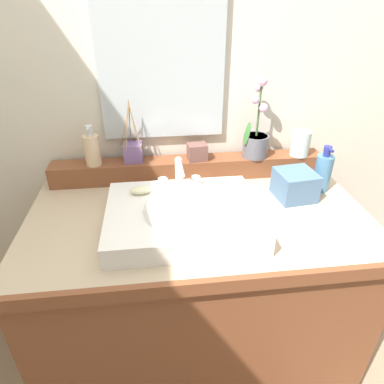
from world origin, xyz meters
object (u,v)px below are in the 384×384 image
Objects in this scene: trinket_box at (197,152)px; lotion_bottle at (323,172)px; soap_dispenser at (92,149)px; reed_diffuser at (133,151)px; sink_basin at (183,218)px; soap_bar at (141,190)px; potted_plant at (256,138)px; tumbler_cup at (300,143)px; tissue_box at (295,185)px.

trinket_box is 0.48m from lotion_bottle.
reed_diffuser reaches higher than soap_dispenser.
sink_basin is 3.09× the size of soap_dispenser.
lotion_bottle is at bearing -10.08° from soap_dispenser.
potted_plant is at bearing 25.90° from soap_bar.
tumbler_cup is (0.63, 0.21, 0.05)m from soap_bar.
potted_plant is 4.29× the size of trinket_box.
potted_plant is at bearing 0.38° from soap_dispenser.
potted_plant is 0.48m from reed_diffuser.
tissue_box is (-0.08, -0.19, -0.08)m from tumbler_cup.
potted_plant reaches higher than tissue_box.
sink_basin is 0.48m from potted_plant.
tissue_box is at bearing -63.51° from potted_plant.
sink_basin reaches higher than trinket_box.
soap_dispenser is at bearing -179.62° from potted_plant.
sink_basin is at bearing -147.36° from tumbler_cup.
soap_bar is 0.29× the size of reed_diffuser.
trinket_box is 0.56× the size of tissue_box.
soap_bar is 0.29m from soap_dispenser.
tumbler_cup is at bearing -5.95° from trinket_box.
reed_diffuser is (-0.48, 0.01, -0.04)m from potted_plant.
tissue_box is at bearing 2.34° from soap_bar.
trinket_box reaches higher than soap_bar.
reed_diffuser is at bearing 160.02° from tissue_box.
reed_diffuser is at bearing 114.74° from sink_basin.
tumbler_cup reaches higher than trinket_box.
sink_basin is 1.52× the size of potted_plant.
soap_bar is 0.51m from potted_plant.
potted_plant is 0.63m from soap_dispenser.
potted_plant reaches higher than sink_basin.
trinket_box is at bearing 179.53° from tumbler_cup.
soap_dispenser is at bearing -173.37° from reed_diffuser.
reed_diffuser reaches higher than tumbler_cup.
potted_plant reaches higher than reed_diffuser.
lotion_bottle is (0.85, -0.15, -0.07)m from soap_dispenser.
tumbler_cup is (0.81, -0.01, -0.01)m from soap_dispenser.
reed_diffuser is 3.26× the size of trinket_box.
soap_bar is at bearing -161.73° from tumbler_cup.
reed_diffuser reaches higher than trinket_box.
reed_diffuser reaches higher than tissue_box.
potted_plant is 0.28m from lotion_bottle.
sink_basin reaches higher than soap_bar.
lotion_bottle is (0.54, 0.18, 0.04)m from sink_basin.
soap_dispenser is at bearing 174.19° from trinket_box.
tumbler_cup reaches higher than lotion_bottle.
soap_bar is 0.96× the size of trinket_box.
lotion_bottle is at bearing 18.18° from sink_basin.
sink_basin reaches higher than lotion_bottle.
soap_dispenser is 0.81m from tumbler_cup.
potted_plant is 2.41× the size of tissue_box.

